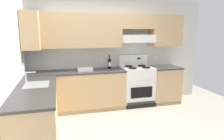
{
  "coord_description": "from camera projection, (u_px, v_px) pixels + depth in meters",
  "views": [
    {
      "loc": [
        -0.87,
        -3.32,
        1.79
      ],
      "look_at": [
        0.19,
        0.7,
        1.0
      ],
      "focal_mm": 32.87,
      "sensor_mm": 36.0,
      "label": 1
    }
  ],
  "objects": [
    {
      "name": "ground_plane",
      "position": [
        112.0,
        132.0,
        3.7
      ],
      "size": [
        7.04,
        7.04,
        0.0
      ],
      "primitive_type": "plane",
      "color": "beige"
    },
    {
      "name": "wall_back",
      "position": [
        111.0,
        44.0,
        4.98
      ],
      "size": [
        4.68,
        0.57,
        2.55
      ],
      "color": "silver",
      "rests_on": "ground_plane"
    },
    {
      "name": "wall_left",
      "position": [
        12.0,
        60.0,
        3.27
      ],
      "size": [
        0.47,
        4.0,
        2.55
      ],
      "color": "silver",
      "rests_on": "ground_plane"
    },
    {
      "name": "counter_back_run",
      "position": [
        101.0,
        89.0,
        4.82
      ],
      "size": [
        3.6,
        0.65,
        0.91
      ],
      "color": "tan",
      "rests_on": "ground_plane"
    },
    {
      "name": "counter_left_run",
      "position": [
        37.0,
        115.0,
        3.3
      ],
      "size": [
        0.63,
        1.91,
        1.13
      ],
      "color": "tan",
      "rests_on": "ground_plane"
    },
    {
      "name": "stove",
      "position": [
        137.0,
        85.0,
        5.05
      ],
      "size": [
        0.76,
        0.62,
        1.2
      ],
      "color": "white",
      "rests_on": "ground_plane"
    },
    {
      "name": "wine_bottle",
      "position": [
        109.0,
        63.0,
        4.87
      ],
      "size": [
        0.08,
        0.08,
        0.35
      ],
      "color": "black",
      "rests_on": "counter_back_run"
    },
    {
      "name": "bowl",
      "position": [
        85.0,
        70.0,
        4.61
      ],
      "size": [
        0.33,
        0.21,
        0.07
      ],
      "color": "white",
      "rests_on": "counter_back_run"
    }
  ]
}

